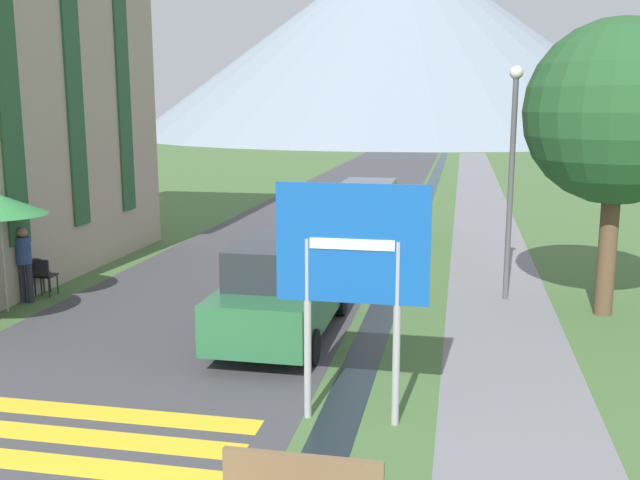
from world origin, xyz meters
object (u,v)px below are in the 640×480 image
parked_car_far (369,209)px  cafe_chair_far_left (36,272)px  road_sign (352,265)px  cafe_chair_far_right (43,274)px  tree_by_path (618,113)px  streetlamp (512,163)px  person_standing_terrace (24,259)px  parked_car_near (284,288)px

parked_car_far → cafe_chair_far_left: parked_car_far is taller
road_sign → cafe_chair_far_left: 9.53m
cafe_chair_far_right → tree_by_path: size_ratio=0.15×
parked_car_far → cafe_chair_far_right: (-6.14, -8.61, -0.40)m
parked_car_far → streetlamp: 8.13m
road_sign → cafe_chair_far_left: bearing=147.4°
cafe_chair_far_left → person_standing_terrace: bearing=-71.1°
parked_car_near → person_standing_terrace: parked_car_near is taller
road_sign → parked_car_near: 3.97m
person_standing_terrace → tree_by_path: bearing=7.0°
parked_car_far → cafe_chair_far_left: size_ratio=4.56×
parked_car_near → tree_by_path: size_ratio=0.78×
parked_car_far → tree_by_path: (5.79, -7.65, 3.13)m
parked_car_near → person_standing_terrace: size_ratio=2.80×
parked_car_near → parked_car_far: same height
cafe_chair_far_right → tree_by_path: tree_by_path is taller
road_sign → parked_car_near: road_sign is taller
cafe_chair_far_right → streetlamp: 10.49m
road_sign → tree_by_path: 7.54m
cafe_chair_far_left → person_standing_terrace: (0.15, -0.62, 0.44)m
cafe_chair_far_right → parked_car_near: bearing=-43.4°
parked_car_near → parked_car_far: 10.24m
road_sign → person_standing_terrace: size_ratio=1.96×
parked_car_far → person_standing_terrace: (-6.23, -9.13, 0.04)m
parked_car_far → tree_by_path: size_ratio=0.66×
cafe_chair_far_right → tree_by_path: 12.47m
parked_car_far → streetlamp: (3.91, -6.83, 2.06)m
parked_car_far → tree_by_path: tree_by_path is taller
cafe_chair_far_left → tree_by_path: (12.18, 0.87, 3.52)m
parked_car_far → streetlamp: size_ratio=0.78×
road_sign → person_standing_terrace: (-7.75, 4.44, -1.20)m
streetlamp → tree_by_path: tree_by_path is taller
road_sign → cafe_chair_far_right: bearing=147.0°
cafe_chair_far_left → parked_car_near: bearing=-10.6°
parked_car_near → tree_by_path: tree_by_path is taller
cafe_chair_far_right → streetlamp: bearing=-17.9°
person_standing_terrace → cafe_chair_far_left: bearing=103.9°
streetlamp → cafe_chair_far_right: bearing=-170.0°
road_sign → streetlamp: (2.39, 6.75, 0.82)m
road_sign → streetlamp: bearing=70.5°
parked_car_far → streetlamp: bearing=-60.2°
cafe_chair_far_right → road_sign: bearing=-60.9°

